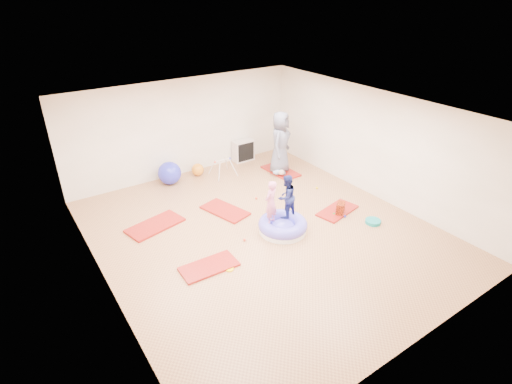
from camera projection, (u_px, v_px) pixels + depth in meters
room at (264, 177)px, 8.58m from camera, size 7.01×8.01×2.81m
gym_mat_front_left at (209, 267)px, 8.04m from camera, size 1.17×0.61×0.05m
gym_mat_mid_left at (155, 225)px, 9.41m from camera, size 1.43×0.94×0.05m
gym_mat_center_back at (225, 210)px, 10.03m from camera, size 0.92×1.34×0.05m
gym_mat_right at (337, 211)px, 10.02m from camera, size 1.21×0.78×0.05m
gym_mat_rear_right at (281, 171)px, 12.14m from camera, size 0.67×1.26×0.05m
inflatable_cushion at (283, 226)px, 9.18m from camera, size 1.13×1.13×0.36m
child_pink at (271, 201)px, 8.78m from camera, size 0.45×0.38×1.04m
child_navy at (286, 195)px, 9.02m from camera, size 0.58×0.49×1.04m
adult_caregiver at (280, 143)px, 11.63m from camera, size 1.08×1.00×1.85m
infant at (279, 171)px, 11.80m from camera, size 0.35×0.36×0.21m
ball_pit_balls at (298, 205)px, 10.25m from camera, size 3.11×2.25×0.06m
exercise_ball_blue at (170, 173)px, 11.29m from camera, size 0.65×0.65×0.65m
exercise_ball_orange at (198, 170)px, 11.85m from camera, size 0.37×0.37×0.37m
infant_play_gym at (223, 165)px, 11.74m from camera, size 0.68×0.64×0.52m
cube_shelf at (243, 151)px, 12.79m from camera, size 0.67×0.33×0.67m
balance_disc at (373, 222)px, 9.53m from camera, size 0.37×0.37×0.08m
backpack at (340, 209)px, 9.82m from camera, size 0.33×0.31×0.33m
yellow_toy at (229, 269)px, 7.99m from camera, size 0.18×0.18×0.03m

